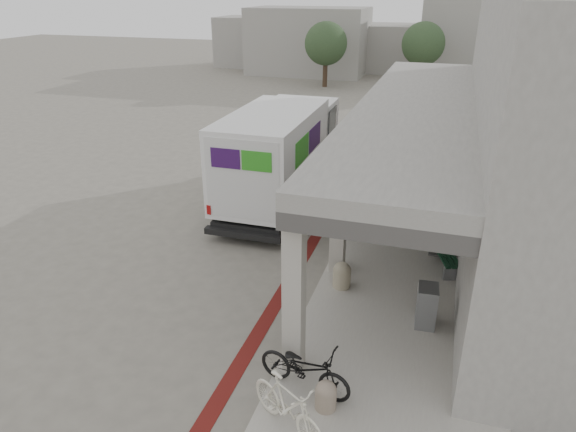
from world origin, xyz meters
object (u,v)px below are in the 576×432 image
(utility_cabinet, at_px, (427,306))
(bicycle_cream, at_px, (288,406))
(bench, at_px, (443,254))
(bicycle_black, at_px, (305,368))
(fedex_truck, at_px, (281,152))

(utility_cabinet, bearing_deg, bicycle_cream, -121.86)
(bench, bearing_deg, bicycle_cream, -126.94)
(bench, distance_m, bicycle_black, 6.21)
(fedex_truck, height_order, utility_cabinet, fedex_truck)
(fedex_truck, distance_m, bicycle_cream, 10.87)
(bicycle_black, relative_size, bicycle_cream, 1.06)
(utility_cabinet, xyz_separation_m, bicycle_black, (-2.05, -2.80, 0.01))
(bench, bearing_deg, utility_cabinet, -113.36)
(bench, height_order, bicycle_black, bicycle_black)
(bench, relative_size, utility_cabinet, 2.05)
(utility_cabinet, relative_size, bicycle_black, 0.51)
(bench, xyz_separation_m, bicycle_black, (-2.32, -5.77, 0.17))
(utility_cabinet, bearing_deg, bicycle_black, -130.02)
(fedex_truck, bearing_deg, bench, -31.05)
(fedex_truck, distance_m, bench, 6.87)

